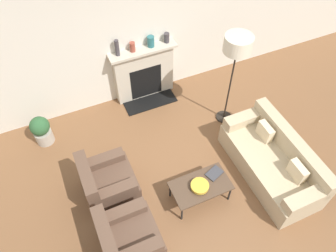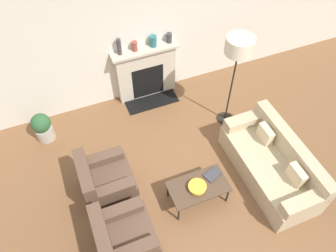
% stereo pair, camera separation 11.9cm
% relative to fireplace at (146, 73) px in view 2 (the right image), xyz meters
% --- Properties ---
extents(ground_plane, '(18.00, 18.00, 0.00)m').
position_rel_fireplace_xyz_m(ground_plane, '(0.06, -2.75, -0.56)').
color(ground_plane, brown).
extents(wall_back, '(18.00, 0.06, 2.90)m').
position_rel_fireplace_xyz_m(wall_back, '(0.06, 0.14, 0.89)').
color(wall_back, silver).
rests_on(wall_back, ground_plane).
extents(fireplace, '(1.30, 0.59, 1.16)m').
position_rel_fireplace_xyz_m(fireplace, '(0.00, 0.00, 0.00)').
color(fireplace, beige).
rests_on(fireplace, ground_plane).
extents(couch, '(0.85, 1.91, 0.79)m').
position_rel_fireplace_xyz_m(couch, '(1.27, -2.64, -0.26)').
color(couch, tan).
rests_on(couch, ground_plane).
extents(armchair_near, '(0.80, 0.80, 0.80)m').
position_rel_fireplace_xyz_m(armchair_near, '(-1.39, -2.89, -0.27)').
color(armchair_near, brown).
rests_on(armchair_near, ground_plane).
extents(armchair_far, '(0.80, 0.80, 0.80)m').
position_rel_fireplace_xyz_m(armchair_far, '(-1.39, -1.90, -0.27)').
color(armchair_far, brown).
rests_on(armchair_far, ground_plane).
extents(coffee_table, '(0.92, 0.52, 0.40)m').
position_rel_fireplace_xyz_m(coffee_table, '(-0.08, -2.60, -0.20)').
color(coffee_table, '#4C3828').
rests_on(coffee_table, ground_plane).
extents(bowl, '(0.28, 0.28, 0.07)m').
position_rel_fireplace_xyz_m(bowl, '(-0.11, -2.63, -0.12)').
color(bowl, gold).
rests_on(bowl, coffee_table).
extents(book, '(0.31, 0.26, 0.02)m').
position_rel_fireplace_xyz_m(book, '(0.21, -2.51, -0.15)').
color(book, '#38383D').
rests_on(book, coffee_table).
extents(floor_lamp, '(0.47, 0.47, 1.89)m').
position_rel_fireplace_xyz_m(floor_lamp, '(1.17, -1.25, 1.10)').
color(floor_lamp, black).
rests_on(floor_lamp, ground_plane).
extents(mantel_vase_left, '(0.08, 0.08, 0.32)m').
position_rel_fireplace_xyz_m(mantel_vase_left, '(-0.47, 0.01, 0.75)').
color(mantel_vase_left, '#3D383D').
rests_on(mantel_vase_left, fireplace).
extents(mantel_vase_center_left, '(0.10, 0.10, 0.18)m').
position_rel_fireplace_xyz_m(mantel_vase_center_left, '(-0.18, 0.01, 0.68)').
color(mantel_vase_center_left, brown).
rests_on(mantel_vase_center_left, fireplace).
extents(mantel_vase_center_right, '(0.13, 0.13, 0.21)m').
position_rel_fireplace_xyz_m(mantel_vase_center_right, '(0.18, 0.01, 0.70)').
color(mantel_vase_center_right, '#28666B').
rests_on(mantel_vase_center_right, fireplace).
extents(mantel_vase_right, '(0.10, 0.10, 0.19)m').
position_rel_fireplace_xyz_m(mantel_vase_right, '(0.49, 0.01, 0.69)').
color(mantel_vase_right, '#3D383D').
rests_on(mantel_vase_right, fireplace).
extents(potted_plant, '(0.35, 0.35, 0.60)m').
position_rel_fireplace_xyz_m(potted_plant, '(-2.16, -0.40, -0.25)').
color(potted_plant, '#B2A899').
rests_on(potted_plant, ground_plane).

